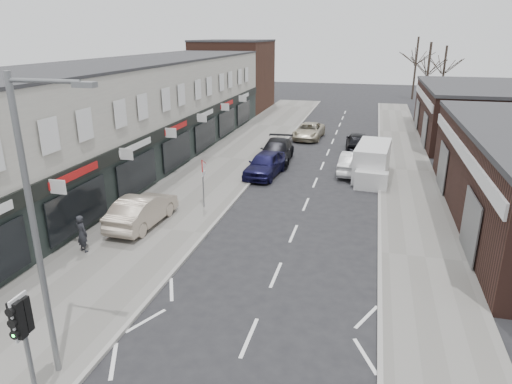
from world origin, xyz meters
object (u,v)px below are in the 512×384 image
Objects in this scene: warning_sign at (203,169)px; parked_car_right_b at (358,142)px; parked_car_left_b at (276,151)px; parked_car_right_a at (354,162)px; parked_car_left_a at (265,164)px; traffic_light at (22,326)px; sedan_on_pavement at (142,210)px; pedestrian at (82,234)px; parked_car_left_c at (309,131)px; street_lamp at (39,219)px; white_van at (372,162)px.

parked_car_right_b is at bearing 63.93° from warning_sign.
parked_car_left_b reaches higher than parked_car_right_a.
warning_sign is at bearing -99.52° from parked_car_left_a.
traffic_light reaches higher than sedan_on_pavement.
traffic_light is at bearing 106.25° from sedan_on_pavement.
traffic_light reaches higher than parked_car_left_a.
pedestrian is (-3.13, -6.25, -1.26)m from warning_sign.
sedan_on_pavement is 0.93× the size of parked_car_left_c.
street_lamp reaches higher than parked_car_left_c.
traffic_light is 1.15× the size of warning_sign.
white_van is at bearing 96.37° from parked_car_right_b.
warning_sign is at bearing 54.03° from parked_car_right_a.
white_van is 1.16× the size of parked_car_left_c.
parked_car_left_c is (6.09, 24.84, -0.25)m from pedestrian.
warning_sign is 0.47× the size of white_van.
parked_car_left_a is (1.13, 19.47, -3.82)m from street_lamp.
traffic_light is 0.66× the size of parked_car_left_a.
parked_car_left_a is 10.07m from parked_car_right_b.
parked_car_left_b is at bearing -11.50° from parked_car_right_a.
pedestrian is at bearing 73.37° from sedan_on_pavement.
sedan_on_pavement is 20.34m from parked_car_right_b.
warning_sign is 0.58× the size of parked_car_left_a.
street_lamp is at bearing -91.31° from parked_car_left_c.
street_lamp reaches higher than white_van.
warning_sign is (-0.76, 14.02, -0.21)m from traffic_light.
parked_car_left_a is at bearing 87.23° from traffic_light.
white_van is 1.22× the size of parked_car_left_a.
parked_car_right_b is (6.73, 27.84, -3.86)m from street_lamp.
pedestrian is at bearing 119.90° from street_lamp.
parked_car_left_a is at bearing 24.16° from parked_car_right_a.
sedan_on_pavement is (-2.80, 11.01, -1.54)m from traffic_light.
street_lamp is 1.62× the size of parked_car_left_c.
white_van is 7.15m from parked_car_right_b.
sedan_on_pavement reaches higher than parked_car_right_a.
parked_car_right_a is (4.40, -9.89, 0.06)m from parked_car_left_c.
parked_car_left_a reaches higher than parked_car_right_a.
pedestrian is (-1.09, -3.25, 0.07)m from sedan_on_pavement.
pedestrian is at bearing -105.49° from parked_car_left_a.
white_van is at bearing -22.38° from parked_car_left_b.
pedestrian is 0.37× the size of parked_car_right_b.
parked_car_left_c is at bearing -42.17° from parked_car_right_b.
warning_sign is 3.86m from sedan_on_pavement.
street_lamp is at bearing -88.06° from parked_car_left_a.
white_van is 1.25× the size of sedan_on_pavement.
white_van is at bearing 43.04° from warning_sign.
parked_car_left_a is (1.76, 6.67, -1.40)m from warning_sign.
white_van reaches higher than parked_car_right_a.
parked_car_left_a is 0.95× the size of parked_car_left_c.
pedestrian is at bearing 60.47° from parked_car_right_b.
parked_car_right_b is at bearing 77.20° from traffic_light.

